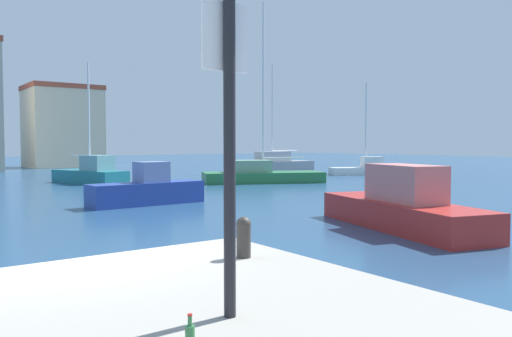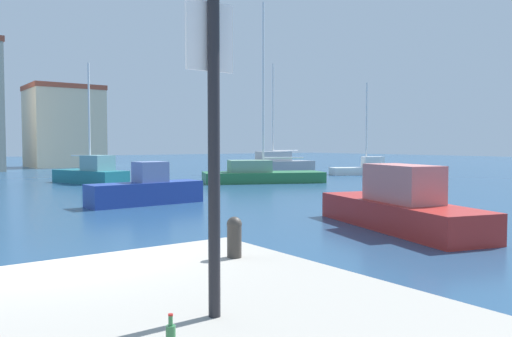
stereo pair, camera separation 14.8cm
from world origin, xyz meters
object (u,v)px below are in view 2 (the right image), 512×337
(mooring_bollard, at_px, (234,235))
(motorboat_red_inner_mooring, at_px, (399,207))
(sailboat_green_distant_north, at_px, (260,174))
(sailboat_grey_outer_mooring, at_px, (273,165))
(sailboat_teal_behind_lamppost, at_px, (92,173))
(sailboat_white_far_right, at_px, (367,168))
(motorboat_blue_distant_east, at_px, (146,190))

(mooring_bollard, relative_size, motorboat_red_inner_mooring, 0.08)
(sailboat_green_distant_north, height_order, motorboat_red_inner_mooring, sailboat_green_distant_north)
(sailboat_grey_outer_mooring, relative_size, motorboat_red_inner_mooring, 1.45)
(sailboat_teal_behind_lamppost, bearing_deg, sailboat_white_far_right, -10.94)
(sailboat_teal_behind_lamppost, bearing_deg, mooring_bollard, -104.50)
(sailboat_teal_behind_lamppost, height_order, motorboat_blue_distant_east, sailboat_teal_behind_lamppost)
(sailboat_teal_behind_lamppost, bearing_deg, motorboat_red_inner_mooring, -85.88)
(mooring_bollard, relative_size, sailboat_green_distant_north, 0.05)
(sailboat_teal_behind_lamppost, xyz_separation_m, sailboat_white_far_right, (20.89, -4.04, -0.14))
(sailboat_green_distant_north, xyz_separation_m, sailboat_grey_outer_mooring, (7.77, 8.64, 0.14))
(sailboat_teal_behind_lamppost, height_order, sailboat_grey_outer_mooring, sailboat_grey_outer_mooring)
(sailboat_teal_behind_lamppost, xyz_separation_m, motorboat_red_inner_mooring, (1.61, -22.34, 0.01))
(motorboat_red_inner_mooring, bearing_deg, mooring_bollard, -154.20)
(motorboat_blue_distant_east, bearing_deg, sailboat_green_distant_north, 31.99)
(sailboat_green_distant_north, distance_m, motorboat_red_inner_mooring, 18.10)
(sailboat_grey_outer_mooring, height_order, motorboat_red_inner_mooring, sailboat_grey_outer_mooring)
(sailboat_teal_behind_lamppost, xyz_separation_m, motorboat_blue_distant_east, (-1.85, -12.47, -0.04))
(sailboat_grey_outer_mooring, bearing_deg, sailboat_teal_behind_lamppost, -170.21)
(mooring_bollard, height_order, sailboat_white_far_right, sailboat_white_far_right)
(mooring_bollard, relative_size, sailboat_teal_behind_lamppost, 0.07)
(sailboat_grey_outer_mooring, distance_m, motorboat_red_inner_mooring, 29.36)
(sailboat_grey_outer_mooring, distance_m, sailboat_white_far_right, 8.11)
(mooring_bollard, distance_m, motorboat_red_inner_mooring, 9.40)
(motorboat_red_inner_mooring, relative_size, sailboat_white_far_right, 0.88)
(sailboat_white_far_right, bearing_deg, motorboat_blue_distant_east, -159.65)
(mooring_bollard, bearing_deg, sailboat_grey_outer_mooring, 51.29)
(sailboat_green_distant_north, distance_m, motorboat_blue_distant_east, 12.65)
(motorboat_red_inner_mooring, bearing_deg, sailboat_teal_behind_lamppost, 94.12)
(mooring_bollard, xyz_separation_m, motorboat_blue_distant_east, (4.98, 13.95, -0.72))
(sailboat_white_far_right, bearing_deg, sailboat_teal_behind_lamppost, 169.06)
(sailboat_green_distant_north, bearing_deg, sailboat_teal_behind_lamppost, 146.99)
(sailboat_grey_outer_mooring, relative_size, motorboat_blue_distant_east, 1.95)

